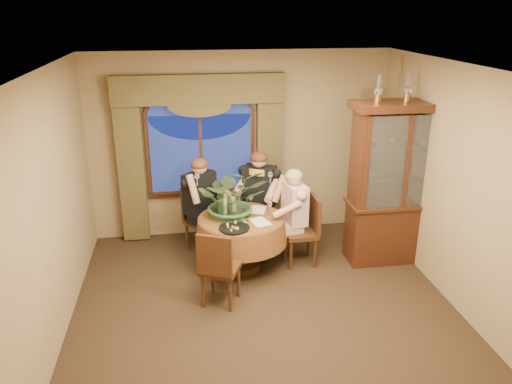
{
  "coord_description": "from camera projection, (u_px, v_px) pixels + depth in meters",
  "views": [
    {
      "loc": [
        -0.87,
        -4.78,
        3.39
      ],
      "look_at": [
        0.05,
        1.25,
        1.1
      ],
      "focal_mm": 35.0,
      "sensor_mm": 36.0,
      "label": 1
    }
  ],
  "objects": [
    {
      "name": "stoneware_vase",
      "position": [
        232.0,
        205.0,
        6.68
      ],
      "size": [
        0.14,
        0.14,
        0.27
      ],
      "primitive_type": null,
      "color": "tan",
      "rests_on": "dining_table"
    },
    {
      "name": "wine_glass_person_scarf",
      "position": [
        251.0,
        201.0,
        6.94
      ],
      "size": [
        0.07,
        0.07,
        0.18
      ],
      "primitive_type": null,
      "color": "silver",
      "rests_on": "dining_table"
    },
    {
      "name": "cheese_platter",
      "position": [
        234.0,
        228.0,
        6.27
      ],
      "size": [
        0.39,
        0.39,
        0.02
      ],
      "primitive_type": "cylinder",
      "color": "black",
      "rests_on": "dining_table"
    },
    {
      "name": "wine_bottle_1",
      "position": [
        230.0,
        207.0,
        6.51
      ],
      "size": [
        0.07,
        0.07,
        0.33
      ],
      "primitive_type": "cylinder",
      "color": "black",
      "rests_on": "dining_table"
    },
    {
      "name": "person_scarf",
      "position": [
        259.0,
        198.0,
        7.34
      ],
      "size": [
        0.68,
        0.66,
        1.45
      ],
      "primitive_type": null,
      "rotation": [
        0.0,
        0.0,
        -3.61
      ],
      "color": "black",
      "rests_on": "floor"
    },
    {
      "name": "wine_glass_person_pink",
      "position": [
        270.0,
        208.0,
        6.7
      ],
      "size": [
        0.07,
        0.07,
        0.18
      ],
      "primitive_type": null,
      "color": "silver",
      "rests_on": "dining_table"
    },
    {
      "name": "wall_back",
      "position": [
        240.0,
        145.0,
        7.56
      ],
      "size": [
        4.5,
        0.0,
        4.5
      ],
      "primitive_type": "plane",
      "rotation": [
        1.57,
        0.0,
        0.0
      ],
      "color": "#8B724D",
      "rests_on": "ground"
    },
    {
      "name": "dining_table",
      "position": [
        241.0,
        243.0,
        6.74
      ],
      "size": [
        1.41,
        1.41,
        0.75
      ],
      "primitive_type": "cylinder",
      "rotation": [
        0.0,
        0.0,
        -0.16
      ],
      "color": "maroon",
      "rests_on": "floor"
    },
    {
      "name": "floor",
      "position": [
        268.0,
        319.0,
        5.74
      ],
      "size": [
        5.0,
        5.0,
        0.0
      ],
      "primitive_type": "plane",
      "color": "black",
      "rests_on": "ground"
    },
    {
      "name": "wine_bottle_2",
      "position": [
        225.0,
        206.0,
        6.54
      ],
      "size": [
        0.07,
        0.07,
        0.33
      ],
      "primitive_type": "cylinder",
      "color": "tan",
      "rests_on": "dining_table"
    },
    {
      "name": "chair_front_left",
      "position": [
        220.0,
        266.0,
        5.92
      ],
      "size": [
        0.55,
        0.55,
        0.96
      ],
      "primitive_type": "cube",
      "rotation": [
        0.0,
        0.0,
        -0.41
      ],
      "color": "black",
      "rests_on": "floor"
    },
    {
      "name": "swag_valance",
      "position": [
        199.0,
        89.0,
        7.03
      ],
      "size": [
        2.45,
        0.16,
        0.42
      ],
      "primitive_type": null,
      "color": "#463F22",
      "rests_on": "wall_back"
    },
    {
      "name": "oil_lamp_center",
      "position": [
        408.0,
        88.0,
        6.29
      ],
      "size": [
        0.11,
        0.11,
        0.34
      ],
      "primitive_type": null,
      "color": "#A5722D",
      "rests_on": "china_cabinet"
    },
    {
      "name": "oil_lamp_left",
      "position": [
        379.0,
        89.0,
        6.24
      ],
      "size": [
        0.11,
        0.11,
        0.34
      ],
      "primitive_type": null,
      "color": "#A5722D",
      "rests_on": "china_cabinet"
    },
    {
      "name": "centerpiece_plant",
      "position": [
        232.0,
        173.0,
        6.47
      ],
      "size": [
        0.91,
        1.01,
        0.79
      ],
      "primitive_type": "imported",
      "color": "#375431",
      "rests_on": "dining_table"
    },
    {
      "name": "china_cabinet",
      "position": [
        398.0,
        184.0,
        6.74
      ],
      "size": [
        1.39,
        0.55,
        2.24
      ],
      "primitive_type": "cube",
      "color": "black",
      "rests_on": "floor"
    },
    {
      "name": "ceiling",
      "position": [
        271.0,
        71.0,
        4.76
      ],
      "size": [
        5.0,
        5.0,
        0.0
      ],
      "primitive_type": "plane",
      "rotation": [
        3.14,
        0.0,
        0.0
      ],
      "color": "white",
      "rests_on": "wall_back"
    },
    {
      "name": "wall_right",
      "position": [
        467.0,
        195.0,
        5.57
      ],
      "size": [
        0.0,
        5.0,
        5.0
      ],
      "primitive_type": "plane",
      "rotation": [
        1.57,
        0.0,
        -1.57
      ],
      "color": "#8B724D",
      "rests_on": "ground"
    },
    {
      "name": "arched_transom",
      "position": [
        199.0,
        102.0,
        7.17
      ],
      "size": [
        1.6,
        0.06,
        0.44
      ],
      "primitive_type": null,
      "color": "navy",
      "rests_on": "wall_back"
    },
    {
      "name": "wine_bottle_0",
      "position": [
        220.0,
        202.0,
        6.68
      ],
      "size": [
        0.07,
        0.07,
        0.33
      ],
      "primitive_type": "cylinder",
      "color": "black",
      "rests_on": "dining_table"
    },
    {
      "name": "chair_back",
      "position": [
        203.0,
        220.0,
        7.21
      ],
      "size": [
        0.59,
        0.59,
        0.96
      ],
      "primitive_type": "cube",
      "rotation": [
        0.0,
        0.0,
        -2.48
      ],
      "color": "black",
      "rests_on": "floor"
    },
    {
      "name": "tasting_paper_0",
      "position": [
        260.0,
        222.0,
        6.47
      ],
      "size": [
        0.29,
        0.35,
        0.0
      ],
      "primitive_type": "cube",
      "rotation": [
        0.0,
        0.0,
        0.3
      ],
      "color": "white",
      "rests_on": "dining_table"
    },
    {
      "name": "chair_right",
      "position": [
        300.0,
        231.0,
        6.84
      ],
      "size": [
        0.43,
        0.43,
        0.96
      ],
      "primitive_type": "cube",
      "rotation": [
        0.0,
        0.0,
        -4.69
      ],
      "color": "black",
      "rests_on": "floor"
    },
    {
      "name": "wine_bottle_3",
      "position": [
        220.0,
        208.0,
        6.49
      ],
      "size": [
        0.07,
        0.07,
        0.33
      ],
      "primitive_type": "cylinder",
      "color": "black",
      "rests_on": "dining_table"
    },
    {
      "name": "wine_glass_person_back",
      "position": [
        220.0,
        204.0,
        6.83
      ],
      "size": [
        0.07,
        0.07,
        0.18
      ],
      "primitive_type": null,
      "color": "silver",
      "rests_on": "dining_table"
    },
    {
      "name": "tasting_paper_1",
      "position": [
        258.0,
        210.0,
        6.85
      ],
      "size": [
        0.29,
        0.35,
        0.0
      ],
      "primitive_type": "cube",
      "rotation": [
        0.0,
        0.0,
        -0.31
      ],
      "color": "white",
      "rests_on": "dining_table"
    },
    {
      "name": "chair_back_right",
      "position": [
        251.0,
        211.0,
        7.52
      ],
      "size": [
        0.53,
        0.53,
        0.96
      ],
      "primitive_type": "cube",
      "rotation": [
        0.0,
        0.0,
        -3.44
      ],
      "color": "black",
      "rests_on": "floor"
    },
    {
      "name": "drapery_right",
      "position": [
        269.0,
        160.0,
        7.59
      ],
      "size": [
        0.38,
        0.14,
        2.32
      ],
      "primitive_type": "cube",
      "color": "#463F22",
      "rests_on": "floor"
    },
    {
      "name": "tasting_paper_2",
      "position": [
        240.0,
        226.0,
        6.34
      ],
      "size": [
        0.22,
        0.31,
        0.0
      ],
      "primitive_type": "cube",
      "rotation": [
        0.0,
        0.0,
        0.05
      ],
      "color": "white",
      "rests_on": "dining_table"
    },
    {
      "name": "drapery_left",
      "position": [
        131.0,
        166.0,
        7.3
      ],
      "size": [
        0.38,
        0.14,
        2.32
      ],
      "primitive_type": "cube",
      "color": "#463F22",
      "rests_on": "floor"
    },
    {
      "name": "person_pink",
      "position": [
        294.0,
        216.0,
        6.86
      ],
      "size": [
        0.52,
        0.55,
        1.35
      ],
      "primitive_type": null,
      "rotation": [
        0.0,
        0.0,
        -4.55
      ],
      "color": "#CEA4A3",
      "rests_on": "floor"
    },
    {
      "name": "olive_bowl",
      "position": [
        244.0,
        218.0,
        6.53
      ],
      "size": [
        0.16,
        0.16,
        0.05
      ],
      "primitive_type": "imported",
      "color": "#47572C",
      "rests_on": "dining_table"
    },
    {
      "name": "person_back",
      "position": [
        200.0,
        205.0,
        7.13
      ],
      "size": [
        0.69,
        0.68,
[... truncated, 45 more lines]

